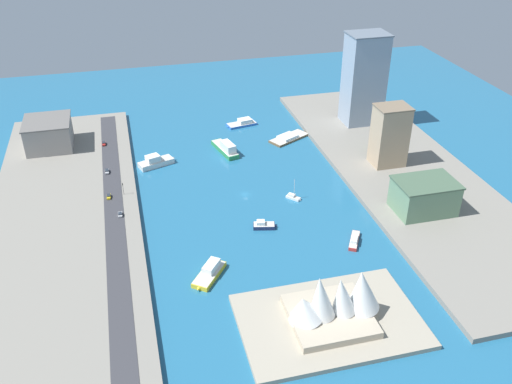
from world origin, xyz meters
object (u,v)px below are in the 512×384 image
at_px(tugboat_red, 354,240).
at_px(carpark_squat_concrete, 49,134).
at_px(apartment_midrise_tan, 390,135).
at_px(tower_tall_glass, 364,79).
at_px(catamaran_blue, 243,123).
at_px(ferry_green_doubledeck, 226,148).
at_px(ferry_white_commuter, 156,162).
at_px(sailboat_small_white, 293,197).
at_px(sedan_silver, 107,171).
at_px(pickup_red, 104,143).
at_px(opera_landmark, 334,302).
at_px(van_white, 120,214).
at_px(patrol_launch_navy, 264,225).
at_px(traffic_light_waterfront, 123,187).
at_px(barge_flat_brown, 289,138).
at_px(terminal_long_green, 424,196).
at_px(ferry_yellow_fast, 210,272).
at_px(taxi_yellow_cab, 109,196).

relative_size(tugboat_red, carpark_squat_concrete, 0.52).
relative_size(apartment_midrise_tan, tower_tall_glass, 0.60).
relative_size(catamaran_blue, apartment_midrise_tan, 0.60).
distance_m(ferry_green_doubledeck, ferry_white_commuter, 41.73).
bearing_deg(sailboat_small_white, sedan_silver, -27.15).
relative_size(pickup_red, opera_landmark, 0.14).
distance_m(ferry_white_commuter, tower_tall_glass, 138.17).
xyz_separation_m(carpark_squat_concrete, van_white, (-36.07, 86.11, -7.38)).
xyz_separation_m(patrol_launch_navy, tower_tall_glass, (-90.48, -98.15, 29.54)).
relative_size(ferry_white_commuter, traffic_light_waterfront, 3.37).
distance_m(barge_flat_brown, sedan_silver, 111.07).
distance_m(ferry_green_doubledeck, opera_landmark, 147.21).
xyz_separation_m(catamaran_blue, carpark_squat_concrete, (117.54, 7.58, 9.36)).
relative_size(ferry_green_doubledeck, tugboat_red, 1.86).
bearing_deg(ferry_white_commuter, carpark_squat_concrete, -30.70).
distance_m(terminal_long_green, carpark_squat_concrete, 212.08).
height_order(barge_flat_brown, terminal_long_green, terminal_long_green).
height_order(ferry_yellow_fast, sailboat_small_white, sailboat_small_white).
height_order(ferry_white_commuter, sedan_silver, ferry_white_commuter).
height_order(ferry_green_doubledeck, traffic_light_waterfront, traffic_light_waterfront).
relative_size(ferry_yellow_fast, opera_landmark, 0.53).
height_order(van_white, sedan_silver, sedan_silver).
xyz_separation_m(carpark_squat_concrete, tower_tall_glass, (-190.88, 10.71, 20.05)).
distance_m(ferry_green_doubledeck, catamaran_blue, 40.35).
distance_m(carpark_squat_concrete, taxi_yellow_cab, 75.31).
bearing_deg(ferry_green_doubledeck, tugboat_red, 110.29).
height_order(patrol_launch_navy, tower_tall_glass, tower_tall_glass).
height_order(taxi_yellow_cab, traffic_light_waterfront, traffic_light_waterfront).
height_order(tugboat_red, opera_landmark, opera_landmark).
height_order(ferry_green_doubledeck, taxi_yellow_cab, ferry_green_doubledeck).
bearing_deg(barge_flat_brown, sedan_silver, 11.03).
distance_m(ferry_white_commuter, carpark_squat_concrete, 67.71).
bearing_deg(van_white, pickup_red, -85.72).
relative_size(terminal_long_green, van_white, 6.68).
bearing_deg(sedan_silver, traffic_light_waterfront, 106.94).
height_order(sailboat_small_white, van_white, sailboat_small_white).
xyz_separation_m(ferry_white_commuter, van_white, (21.69, 51.81, 1.13)).
height_order(ferry_yellow_fast, traffic_light_waterfront, traffic_light_waterfront).
distance_m(barge_flat_brown, carpark_squat_concrete, 141.81).
bearing_deg(van_white, tugboat_red, 156.41).
height_order(pickup_red, traffic_light_waterfront, traffic_light_waterfront).
xyz_separation_m(barge_flat_brown, tower_tall_glass, (-50.82, -9.31, 29.81)).
height_order(catamaran_blue, terminal_long_green, terminal_long_green).
bearing_deg(opera_landmark, apartment_midrise_tan, -124.22).
distance_m(terminal_long_green, van_white, 144.37).
xyz_separation_m(apartment_midrise_tan, pickup_red, (151.56, -62.61, -15.93)).
distance_m(ferry_yellow_fast, ferry_white_commuter, 103.56).
xyz_separation_m(tower_tall_glass, van_white, (154.80, 75.40, -27.43)).
relative_size(ferry_white_commuter, terminal_long_green, 0.77).
distance_m(ferry_green_doubledeck, patrol_launch_navy, 80.62).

